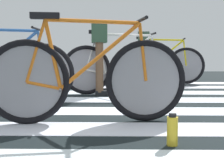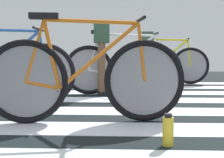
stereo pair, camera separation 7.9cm
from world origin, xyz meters
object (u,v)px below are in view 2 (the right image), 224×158
at_px(bicycle_1_of_4, 86,78).
at_px(bicycle_3_of_4, 123,68).
at_px(bicycle_2_of_4, 2,72).
at_px(cyclist_3_of_4, 102,49).
at_px(bicycle_4_of_4, 164,64).
at_px(water_bottle, 168,131).
at_px(cyclist_4_of_4, 148,50).

xyz_separation_m(bicycle_1_of_4, bicycle_3_of_4, (0.31, 1.88, 0.00)).
bearing_deg(bicycle_1_of_4, bicycle_2_of_4, 131.90).
xyz_separation_m(bicycle_1_of_4, cyclist_3_of_4, (-0.00, 1.86, 0.28)).
xyz_separation_m(bicycle_1_of_4, bicycle_2_of_4, (-1.12, 0.94, 0.00)).
distance_m(cyclist_3_of_4, bicycle_4_of_4, 2.00).
height_order(bicycle_2_of_4, bicycle_3_of_4, same).
bearing_deg(bicycle_1_of_4, water_bottle, -54.82).
xyz_separation_m(bicycle_4_of_4, water_bottle, (-0.49, -4.16, -0.29)).
distance_m(bicycle_1_of_4, bicycle_4_of_4, 3.67).
distance_m(bicycle_2_of_4, water_bottle, 2.37).
bearing_deg(bicycle_1_of_4, cyclist_4_of_4, 69.33).
relative_size(bicycle_1_of_4, cyclist_3_of_4, 1.67).
bearing_deg(bicycle_2_of_4, bicycle_1_of_4, -41.53).
distance_m(bicycle_2_of_4, bicycle_3_of_4, 1.71).
relative_size(bicycle_1_of_4, bicycle_4_of_4, 1.00).
xyz_separation_m(cyclist_4_of_4, water_bottle, (-0.18, -4.20, -0.56)).
bearing_deg(bicycle_2_of_4, bicycle_4_of_4, 47.68).
xyz_separation_m(bicycle_3_of_4, water_bottle, (0.31, -2.54, -0.29)).
distance_m(bicycle_1_of_4, water_bottle, 0.94).
distance_m(bicycle_1_of_4, bicycle_3_of_4, 1.91).
bearing_deg(bicycle_3_of_4, bicycle_4_of_4, 59.35).
bearing_deg(water_bottle, bicycle_4_of_4, 83.33).
xyz_separation_m(bicycle_2_of_4, bicycle_3_of_4, (1.42, 0.94, 0.00)).
relative_size(bicycle_3_of_4, water_bottle, 8.21).
relative_size(bicycle_2_of_4, bicycle_3_of_4, 1.00).
bearing_deg(cyclist_3_of_4, bicycle_2_of_4, -145.07).
height_order(cyclist_4_of_4, water_bottle, cyclist_4_of_4).
distance_m(bicycle_1_of_4, cyclist_3_of_4, 1.88).
bearing_deg(cyclist_3_of_4, bicycle_4_of_4, 51.60).
xyz_separation_m(bicycle_2_of_4, bicycle_4_of_4, (2.22, 2.56, 0.00)).
height_order(bicycle_3_of_4, water_bottle, bicycle_3_of_4).
relative_size(cyclist_3_of_4, bicycle_4_of_4, 0.60).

